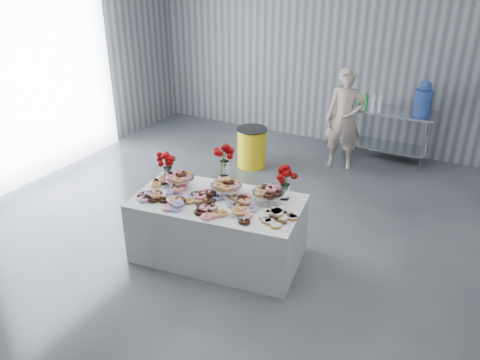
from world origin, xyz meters
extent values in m
plane|color=#323539|center=(0.00, 0.00, 0.00)|extent=(9.00, 9.00, 0.00)
cube|color=gray|center=(0.00, 4.50, 2.00)|extent=(8.00, 0.04, 4.00)
cube|color=white|center=(-3.94, 1.00, 1.50)|extent=(0.05, 3.00, 3.00)
cube|color=white|center=(-0.29, 0.22, 0.38)|extent=(2.03, 1.27, 0.75)
cube|color=silver|center=(0.73, 4.10, 0.88)|extent=(1.50, 0.60, 0.04)
cube|color=silver|center=(0.73, 4.10, 0.25)|extent=(1.40, 0.55, 0.03)
cylinder|color=silver|center=(0.08, 3.85, 0.43)|extent=(0.04, 0.04, 0.86)
cylinder|color=silver|center=(1.38, 3.85, 0.43)|extent=(0.04, 0.04, 0.86)
cylinder|color=silver|center=(0.08, 4.35, 0.43)|extent=(0.04, 0.04, 0.86)
cylinder|color=silver|center=(1.38, 4.35, 0.43)|extent=(0.04, 0.04, 0.86)
cylinder|color=silver|center=(-0.85, 0.29, 0.81)|extent=(0.06, 0.06, 0.12)
cylinder|color=silver|center=(-0.85, 0.29, 0.88)|extent=(0.36, 0.36, 0.01)
cylinder|color=silver|center=(-0.26, 0.38, 0.81)|extent=(0.06, 0.06, 0.12)
cylinder|color=silver|center=(-0.26, 0.38, 0.88)|extent=(0.36, 0.36, 0.01)
cylinder|color=silver|center=(0.23, 0.45, 0.81)|extent=(0.06, 0.06, 0.12)
cylinder|color=silver|center=(0.23, 0.45, 0.88)|extent=(0.36, 0.36, 0.01)
cylinder|color=white|center=(-1.07, 0.36, 0.84)|extent=(0.11, 0.11, 0.18)
cylinder|color=#1E5919|center=(-1.07, 0.36, 0.97)|extent=(0.04, 0.04, 0.18)
cylinder|color=white|center=(0.36, 0.62, 0.84)|extent=(0.11, 0.11, 0.18)
cylinder|color=#1E5919|center=(0.36, 0.62, 0.97)|extent=(0.04, 0.04, 0.18)
cylinder|color=silver|center=(-0.39, 0.56, 0.82)|extent=(0.14, 0.14, 0.15)
cylinder|color=white|center=(-0.39, 0.56, 0.99)|extent=(0.11, 0.11, 0.18)
cylinder|color=#1E5919|center=(-0.39, 0.56, 1.12)|extent=(0.04, 0.04, 0.18)
cylinder|color=blue|center=(1.23, 4.10, 1.10)|extent=(0.28, 0.28, 0.40)
sphere|color=blue|center=(1.23, 4.10, 1.36)|extent=(0.20, 0.20, 0.20)
imported|color=#CC8C93|center=(0.16, 3.45, 0.83)|extent=(0.68, 0.52, 1.66)
cylinder|color=yellow|center=(-1.16, 2.74, 0.32)|extent=(0.48, 0.48, 0.65)
cylinder|color=black|center=(-1.16, 2.74, 0.66)|extent=(0.52, 0.52, 0.02)
camera|label=1|loc=(2.17, -3.72, 3.26)|focal=35.00mm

